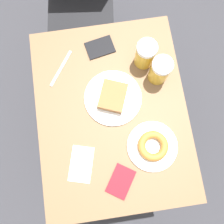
{
  "coord_description": "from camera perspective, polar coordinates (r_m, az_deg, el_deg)",
  "views": [
    {
      "loc": [
        -0.03,
        -0.21,
        1.81
      ],
      "look_at": [
        0.0,
        0.0,
        0.76
      ],
      "focal_mm": 40.0,
      "sensor_mm": 36.0,
      "label": 1
    }
  ],
  "objects": [
    {
      "name": "table",
      "position": [
        1.17,
        0.0,
        -0.98
      ],
      "size": [
        0.66,
        0.86,
        0.74
      ],
      "color": "brown",
      "rests_on": "ground_plane"
    },
    {
      "name": "passport_far_edge",
      "position": [
        1.07,
        2.02,
        -15.57
      ],
      "size": [
        0.14,
        0.15,
        0.01
      ],
      "rotation": [
        0.0,
        0.0,
        2.56
      ],
      "color": "maroon",
      "rests_on": "table"
    },
    {
      "name": "plate_with_donut",
      "position": [
        1.07,
        9.29,
        -7.7
      ],
      "size": [
        0.21,
        0.21,
        0.04
      ],
      "color": "white",
      "rests_on": "table"
    },
    {
      "name": "napkin_folded",
      "position": [
        1.08,
        -7.03,
        -11.74
      ],
      "size": [
        0.13,
        0.17,
        0.0
      ],
      "rotation": [
        0.0,
        0.0,
        4.44
      ],
      "color": "white",
      "rests_on": "table"
    },
    {
      "name": "passport_near_edge",
      "position": [
        1.19,
        -2.76,
        14.53
      ],
      "size": [
        0.14,
        0.11,
        0.01
      ],
      "rotation": [
        0.0,
        0.0,
        4.91
      ],
      "color": "black",
      "rests_on": "table"
    },
    {
      "name": "fork",
      "position": [
        1.17,
        -11.59,
        9.74
      ],
      "size": [
        0.12,
        0.16,
        0.0
      ],
      "rotation": [
        0.0,
        0.0,
        5.67
      ],
      "color": "silver",
      "rests_on": "table"
    },
    {
      "name": "ground_plane",
      "position": [
        1.83,
        0.0,
        -4.76
      ],
      "size": [
        8.0,
        8.0,
        0.0
      ],
      "primitive_type": "plane",
      "color": "#333338"
    },
    {
      "name": "beer_mug_center",
      "position": [
        1.09,
        10.87,
        9.3
      ],
      "size": [
        0.09,
        0.09,
        0.14
      ],
      "color": "gold",
      "rests_on": "table"
    },
    {
      "name": "plate_with_cake",
      "position": [
        1.09,
        0.21,
        3.4
      ],
      "size": [
        0.25,
        0.25,
        0.05
      ],
      "color": "white",
      "rests_on": "table"
    },
    {
      "name": "beer_mug_left",
      "position": [
        1.11,
        7.6,
        12.94
      ],
      "size": [
        0.09,
        0.09,
        0.14
      ],
      "color": "gold",
      "rests_on": "table"
    }
  ]
}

